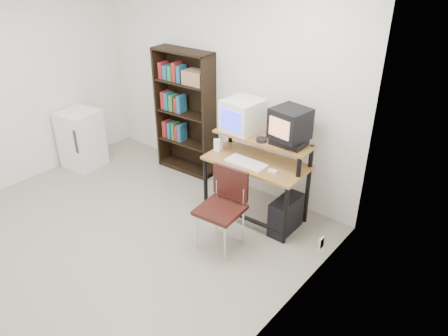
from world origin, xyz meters
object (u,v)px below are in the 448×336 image
Objects in this scene: school_chair at (224,201)px; crt_tv at (290,124)px; computer_desk at (257,165)px; crt_monitor at (243,116)px; bookshelf at (186,111)px; pc_tower at (286,215)px; mini_fridge at (82,139)px.

crt_tv is at bearing 66.56° from school_chair.
computer_desk is 0.58m from crt_monitor.
crt_tv reaches higher than computer_desk.
crt_tv is 1.79m from bookshelf.
pc_tower is 0.80m from school_chair.
bookshelf reaches higher than computer_desk.
mini_fridge is at bearing -159.38° from crt_monitor.
mini_fridge is (-2.67, -0.53, -0.27)m from computer_desk.
crt_monitor is at bearing -170.90° from crt_tv.
mini_fridge is (-1.23, -0.88, -0.46)m from bookshelf.
bookshelf is at bearing -179.12° from crt_tv.
bookshelf is (-1.88, 0.40, 0.67)m from pc_tower.
computer_desk is at bearing 4.58° from mini_fridge.
mini_fridge is (-2.72, 0.13, -0.13)m from school_chair.
crt_monitor is 1.09× the size of crt_tv.
crt_tv reaches higher than school_chair.
computer_desk reaches higher than mini_fridge.
crt_tv is 0.24× the size of bookshelf.
pc_tower is at bearing -44.17° from crt_tv.
bookshelf is at bearing 163.30° from computer_desk.
computer_desk is 1.36× the size of school_chair.
crt_tv is 1.03m from pc_tower.
bookshelf is 2.06× the size of mini_fridge.
crt_monitor is 2.56m from mini_fridge.
bookshelf is (-1.48, 1.01, 0.34)m from school_chair.
school_chair is at bearing -123.43° from pc_tower.
crt_monitor is at bearing 155.23° from computer_desk.
school_chair is (-0.40, -0.61, 0.33)m from pc_tower.
computer_desk is at bearing 88.71° from school_chair.
bookshelf reaches higher than pc_tower.
pc_tower is 0.26× the size of bookshelf.
pc_tower is (0.14, -0.18, -1.01)m from crt_tv.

